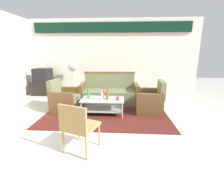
{
  "coord_description": "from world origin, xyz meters",
  "views": [
    {
      "loc": [
        0.4,
        -3.0,
        1.59
      ],
      "look_at": [
        0.17,
        0.84,
        0.65
      ],
      "focal_mm": 24.62,
      "sensor_mm": 36.0,
      "label": 1
    }
  ],
  "objects_px": {
    "armchair_right": "(150,101)",
    "bottle_brown": "(107,96)",
    "bottle_green": "(88,94)",
    "pedestal_fan": "(72,68)",
    "television": "(43,75)",
    "wicker_chair": "(78,124)",
    "cup": "(118,98)",
    "bottle_clear": "(102,97)",
    "coffee_table": "(103,104)",
    "tv_stand": "(44,88)",
    "armchair_left": "(65,100)",
    "couch": "(109,93)",
    "bottle_red": "(103,95)"
  },
  "relations": [
    {
      "from": "armchair_right",
      "to": "bottle_brown",
      "type": "height_order",
      "value": "armchair_right"
    },
    {
      "from": "bottle_green",
      "to": "bottle_brown",
      "type": "height_order",
      "value": "bottle_green"
    },
    {
      "from": "pedestal_fan",
      "to": "television",
      "type": "bearing_deg",
      "value": -177.61
    },
    {
      "from": "bottle_green",
      "to": "wicker_chair",
      "type": "bearing_deg",
      "value": -83.59
    },
    {
      "from": "pedestal_fan",
      "to": "wicker_chair",
      "type": "xyz_separation_m",
      "value": [
        1.15,
        -3.44,
        -0.52
      ]
    },
    {
      "from": "armchair_right",
      "to": "cup",
      "type": "distance_m",
      "value": 0.95
    },
    {
      "from": "cup",
      "to": "wicker_chair",
      "type": "xyz_separation_m",
      "value": [
        -0.58,
        -1.53,
        0.03
      ]
    },
    {
      "from": "wicker_chair",
      "to": "bottle_clear",
      "type": "bearing_deg",
      "value": 101.2
    },
    {
      "from": "armchair_right",
      "to": "cup",
      "type": "bearing_deg",
      "value": 113.91
    },
    {
      "from": "bottle_brown",
      "to": "bottle_clear",
      "type": "xyz_separation_m",
      "value": [
        -0.12,
        -0.09,
        -0.0
      ]
    },
    {
      "from": "coffee_table",
      "to": "wicker_chair",
      "type": "height_order",
      "value": "wicker_chair"
    },
    {
      "from": "tv_stand",
      "to": "pedestal_fan",
      "type": "relative_size",
      "value": 0.63
    },
    {
      "from": "cup",
      "to": "television",
      "type": "height_order",
      "value": "television"
    },
    {
      "from": "armchair_left",
      "to": "television",
      "type": "relative_size",
      "value": 1.26
    },
    {
      "from": "cup",
      "to": "couch",
      "type": "bearing_deg",
      "value": 106.24
    },
    {
      "from": "bottle_brown",
      "to": "cup",
      "type": "relative_size",
      "value": 2.86
    },
    {
      "from": "bottle_red",
      "to": "cup",
      "type": "distance_m",
      "value": 0.39
    },
    {
      "from": "coffee_table",
      "to": "cup",
      "type": "distance_m",
      "value": 0.45
    },
    {
      "from": "cup",
      "to": "pedestal_fan",
      "type": "relative_size",
      "value": 0.08
    },
    {
      "from": "tv_stand",
      "to": "pedestal_fan",
      "type": "xyz_separation_m",
      "value": [
        1.14,
        0.05,
        0.75
      ]
    },
    {
      "from": "bottle_red",
      "to": "pedestal_fan",
      "type": "xyz_separation_m",
      "value": [
        -1.35,
        1.84,
        0.49
      ]
    },
    {
      "from": "armchair_left",
      "to": "bottle_red",
      "type": "xyz_separation_m",
      "value": [
        1.1,
        -0.24,
        0.24
      ]
    },
    {
      "from": "bottle_clear",
      "to": "tv_stand",
      "type": "xyz_separation_m",
      "value": [
        -2.48,
        1.92,
        -0.26
      ]
    },
    {
      "from": "television",
      "to": "armchair_left",
      "type": "bearing_deg",
      "value": 142.83
    },
    {
      "from": "couch",
      "to": "bottle_clear",
      "type": "bearing_deg",
      "value": 83.07
    },
    {
      "from": "bottle_red",
      "to": "tv_stand",
      "type": "xyz_separation_m",
      "value": [
        -2.49,
        1.79,
        -0.26
      ]
    },
    {
      "from": "bottle_red",
      "to": "tv_stand",
      "type": "bearing_deg",
      "value": 144.31
    },
    {
      "from": "bottle_clear",
      "to": "cup",
      "type": "distance_m",
      "value": 0.39
    },
    {
      "from": "television",
      "to": "pedestal_fan",
      "type": "relative_size",
      "value": 0.53
    },
    {
      "from": "coffee_table",
      "to": "cup",
      "type": "relative_size",
      "value": 11.0
    },
    {
      "from": "television",
      "to": "coffee_table",
      "type": "bearing_deg",
      "value": 155.47
    },
    {
      "from": "cup",
      "to": "wicker_chair",
      "type": "bearing_deg",
      "value": -110.89
    },
    {
      "from": "armchair_left",
      "to": "cup",
      "type": "bearing_deg",
      "value": 80.66
    },
    {
      "from": "armchair_right",
      "to": "television",
      "type": "height_order",
      "value": "television"
    },
    {
      "from": "cup",
      "to": "pedestal_fan",
      "type": "bearing_deg",
      "value": 132.05
    },
    {
      "from": "bottle_clear",
      "to": "wicker_chair",
      "type": "xyz_separation_m",
      "value": [
        -0.2,
        -1.47,
        -0.02
      ]
    },
    {
      "from": "cup",
      "to": "tv_stand",
      "type": "relative_size",
      "value": 0.12
    },
    {
      "from": "television",
      "to": "wicker_chair",
      "type": "bearing_deg",
      "value": 134.94
    },
    {
      "from": "bottle_brown",
      "to": "television",
      "type": "distance_m",
      "value": 3.19
    },
    {
      "from": "tv_stand",
      "to": "armchair_right",
      "type": "bearing_deg",
      "value": -22.33
    },
    {
      "from": "tv_stand",
      "to": "wicker_chair",
      "type": "distance_m",
      "value": 4.1
    },
    {
      "from": "tv_stand",
      "to": "coffee_table",
      "type": "bearing_deg",
      "value": -35.48
    },
    {
      "from": "bottle_red",
      "to": "bottle_brown",
      "type": "bearing_deg",
      "value": -20.18
    },
    {
      "from": "television",
      "to": "bottle_green",
      "type": "bearing_deg",
      "value": 151.36
    },
    {
      "from": "bottle_green",
      "to": "pedestal_fan",
      "type": "distance_m",
      "value": 2.08
    },
    {
      "from": "couch",
      "to": "armchair_left",
      "type": "bearing_deg",
      "value": 27.92
    },
    {
      "from": "bottle_brown",
      "to": "bottle_red",
      "type": "distance_m",
      "value": 0.12
    },
    {
      "from": "bottle_green",
      "to": "bottle_clear",
      "type": "xyz_separation_m",
      "value": [
        0.38,
        -0.18,
        -0.01
      ]
    },
    {
      "from": "bottle_green",
      "to": "cup",
      "type": "height_order",
      "value": "bottle_green"
    },
    {
      "from": "armchair_right",
      "to": "wicker_chair",
      "type": "height_order",
      "value": "armchair_right"
    }
  ]
}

